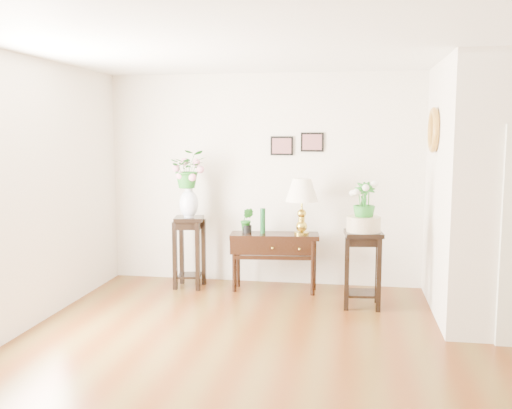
% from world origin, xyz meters
% --- Properties ---
extents(floor, '(6.00, 5.50, 0.02)m').
position_xyz_m(floor, '(0.00, 0.00, 0.00)').
color(floor, brown).
rests_on(floor, ground).
extents(ceiling, '(6.00, 5.50, 0.02)m').
position_xyz_m(ceiling, '(0.00, 0.00, 2.80)').
color(ceiling, white).
rests_on(ceiling, ground).
extents(wall_back, '(6.00, 0.02, 2.80)m').
position_xyz_m(wall_back, '(0.00, 2.75, 1.40)').
color(wall_back, beige).
rests_on(wall_back, ground).
extents(wall_front, '(6.00, 0.02, 2.80)m').
position_xyz_m(wall_front, '(0.00, -2.75, 1.40)').
color(wall_front, beige).
rests_on(wall_front, ground).
extents(art_print_left, '(0.30, 0.02, 0.25)m').
position_xyz_m(art_print_left, '(-0.65, 2.73, 1.85)').
color(art_print_left, black).
rests_on(art_print_left, wall_back).
extents(art_print_right, '(0.30, 0.02, 0.25)m').
position_xyz_m(art_print_right, '(-0.25, 2.73, 1.90)').
color(art_print_right, black).
rests_on(art_print_right, wall_back).
extents(wall_ornament, '(0.07, 0.51, 0.51)m').
position_xyz_m(wall_ornament, '(1.16, 1.90, 2.05)').
color(wall_ornament, '#A16E23').
rests_on(wall_ornament, partition).
extents(console_table, '(1.15, 0.49, 0.75)m').
position_xyz_m(console_table, '(-0.69, 2.31, 0.37)').
color(console_table, black).
rests_on(console_table, floor).
extents(table_lamp, '(0.42, 0.42, 0.72)m').
position_xyz_m(table_lamp, '(-0.34, 2.31, 1.10)').
color(table_lamp, gold).
rests_on(table_lamp, console_table).
extents(green_vase, '(0.07, 0.07, 0.32)m').
position_xyz_m(green_vase, '(-0.84, 2.31, 0.92)').
color(green_vase, '#0F411B').
rests_on(green_vase, console_table).
extents(potted_plant, '(0.17, 0.14, 0.30)m').
position_xyz_m(potted_plant, '(-1.04, 2.31, 0.90)').
color(potted_plant, '#1F6C1E').
rests_on(potted_plant, console_table).
extents(plant_stand_a, '(0.42, 0.42, 0.93)m').
position_xyz_m(plant_stand_a, '(-1.81, 2.31, 0.47)').
color(plant_stand_a, black).
rests_on(plant_stand_a, floor).
extents(porcelain_vase, '(0.25, 0.25, 0.42)m').
position_xyz_m(porcelain_vase, '(-1.81, 2.31, 1.16)').
color(porcelain_vase, white).
rests_on(porcelain_vase, plant_stand_a).
extents(lily_arrangement, '(0.54, 0.50, 0.49)m').
position_xyz_m(lily_arrangement, '(-1.81, 2.31, 1.58)').
color(lily_arrangement, '#1F6C1E').
rests_on(lily_arrangement, porcelain_vase).
extents(plant_stand_b, '(0.46, 0.46, 0.89)m').
position_xyz_m(plant_stand_b, '(0.41, 1.82, 0.45)').
color(plant_stand_b, black).
rests_on(plant_stand_b, floor).
extents(ceramic_bowl, '(0.50, 0.50, 0.17)m').
position_xyz_m(ceramic_bowl, '(0.41, 1.82, 0.97)').
color(ceramic_bowl, '#B6AC92').
rests_on(ceramic_bowl, plant_stand_b).
extents(narcissus, '(0.25, 0.25, 0.45)m').
position_xyz_m(narcissus, '(0.41, 1.82, 1.24)').
color(narcissus, '#1F6C1E').
rests_on(narcissus, ceramic_bowl).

